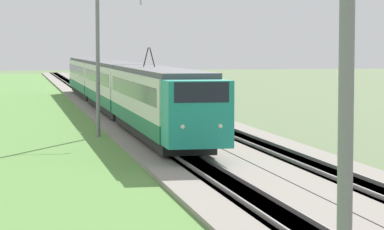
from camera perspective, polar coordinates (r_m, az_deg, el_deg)
The scene contains 8 objects.
ballast_main at distance 54.87m, azimuth -3.38°, elevation -0.89°, with size 240.00×4.40×0.30m.
ballast_adjacent at distance 55.64m, azimuth 1.19°, elevation -0.81°, with size 240.00×4.40×0.30m.
track_main at distance 54.87m, azimuth -3.38°, elevation -0.88°, with size 240.00×1.57×0.45m.
track_adjacent at distance 55.64m, azimuth 1.19°, elevation -0.80°, with size 240.00×1.57×0.45m.
grass_verge at distance 54.40m, azimuth -9.67°, elevation -1.08°, with size 240.00×12.26×0.12m.
passenger_train at distance 68.17m, azimuth -4.92°, elevation 1.98°, with size 64.28×2.82×5.07m.
catenary_mast_near at distance 12.86m, azimuth 9.90°, elevation 3.37°, with size 0.22×2.56×9.47m.
catenary_mast_mid at distance 50.44m, azimuth -5.87°, elevation 3.57°, with size 0.22×2.56×8.66m.
Camera 1 is at (-4.16, 7.33, 5.07)m, focal length 85.00 mm.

